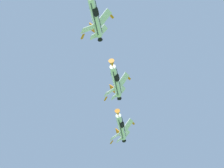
% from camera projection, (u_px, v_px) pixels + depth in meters
% --- Properties ---
extents(fighter_jet_lead, '(10.43, 14.26, 6.87)m').
position_uv_depth(fighter_jet_lead, '(95.00, 16.00, 110.55)').
color(fighter_jet_lead, white).
extents(fighter_jet_left_wing, '(10.23, 14.26, 7.39)m').
position_uv_depth(fighter_jet_left_wing, '(116.00, 81.00, 126.56)').
color(fighter_jet_left_wing, white).
extents(fighter_jet_right_wing, '(10.34, 14.26, 7.12)m').
position_uv_depth(fighter_jet_right_wing, '(121.00, 127.00, 141.21)').
color(fighter_jet_right_wing, white).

